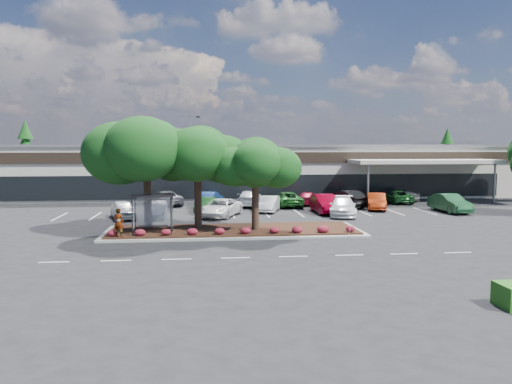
{
  "coord_description": "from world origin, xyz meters",
  "views": [
    {
      "loc": [
        -4.14,
        -30.8,
        6.13
      ],
      "look_at": [
        -0.12,
        6.81,
        2.6
      ],
      "focal_mm": 35.0,
      "sensor_mm": 36.0,
      "label": 1
    }
  ],
  "objects": [
    {
      "name": "car_2",
      "position": [
        -2.63,
        12.11,
        0.76
      ],
      "size": [
        4.45,
        5.99,
        1.51
      ],
      "primitive_type": "imported",
      "rotation": [
        0.0,
        0.0,
        -0.4
      ],
      "color": "white",
      "rests_on": "ground"
    },
    {
      "name": "car_13",
      "position": [
        4.24,
        18.51,
        0.75
      ],
      "size": [
        2.84,
        5.54,
        1.5
      ],
      "primitive_type": "imported",
      "rotation": [
        0.0,
        0.0,
        3.21
      ],
      "color": "#18511A",
      "rests_on": "ground"
    },
    {
      "name": "car_1",
      "position": [
        -8.04,
        12.01,
        0.7
      ],
      "size": [
        1.49,
        4.26,
        1.4
      ],
      "primitive_type": "imported",
      "rotation": [
        0.0,
        0.0,
        0.0
      ],
      "color": "#B7BDC4",
      "rests_on": "ground"
    },
    {
      "name": "car_14",
      "position": [
        6.65,
        19.77,
        0.66
      ],
      "size": [
        2.95,
        4.9,
        1.33
      ],
      "primitive_type": "imported",
      "rotation": [
        0.0,
        0.0,
        2.89
      ],
      "color": "maroon",
      "rests_on": "ground"
    },
    {
      "name": "conifer_north_west",
      "position": [
        -30.0,
        46.0,
        5.0
      ],
      "size": [
        4.4,
        4.4,
        10.0
      ],
      "primitive_type": "cone",
      "color": "#0E360F",
      "rests_on": "ground"
    },
    {
      "name": "shrub_row",
      "position": [
        -2.0,
        1.9,
        0.51
      ],
      "size": [
        17.0,
        0.8,
        0.5
      ],
      "primitive_type": null,
      "color": "maroon",
      "rests_on": "landscape_island"
    },
    {
      "name": "bus_shelter",
      "position": [
        -7.5,
        2.95,
        2.31
      ],
      "size": [
        2.75,
        1.55,
        2.59
      ],
      "color": "black",
      "rests_on": "landscape_island"
    },
    {
      "name": "car_5",
      "position": [
        6.89,
        13.43,
        0.85
      ],
      "size": [
        1.91,
        5.17,
        1.69
      ],
      "primitive_type": "imported",
      "rotation": [
        0.0,
        0.0,
        0.02
      ],
      "color": "maroon",
      "rests_on": "ground"
    },
    {
      "name": "car_11",
      "position": [
        -3.5,
        18.93,
        0.78
      ],
      "size": [
        3.02,
        5.04,
        1.57
      ],
      "primitive_type": "imported",
      "rotation": [
        0.0,
        0.0,
        2.83
      ],
      "color": "navy",
      "rests_on": "ground"
    },
    {
      "name": "car_10",
      "position": [
        -8.06,
        20.77,
        0.75
      ],
      "size": [
        4.31,
        5.97,
        1.51
      ],
      "primitive_type": "imported",
      "rotation": [
        0.0,
        0.0,
        3.52
      ],
      "color": "#515057",
      "rests_on": "ground"
    },
    {
      "name": "island_tree_west",
      "position": [
        -8.0,
        4.5,
        4.21
      ],
      "size": [
        7.2,
        7.2,
        7.89
      ],
      "primitive_type": null,
      "color": "#0E360F",
      "rests_on": "landscape_island"
    },
    {
      "name": "conifer_north_east",
      "position": [
        34.0,
        44.0,
        4.5
      ],
      "size": [
        3.96,
        3.96,
        9.0
      ],
      "primitive_type": "cone",
      "color": "#0E360F",
      "rests_on": "ground"
    },
    {
      "name": "car_4",
      "position": [
        1.98,
        14.88,
        0.72
      ],
      "size": [
        2.76,
        4.61,
        1.43
      ],
      "primitive_type": "imported",
      "rotation": [
        0.0,
        0.0,
        -0.31
      ],
      "color": "silver",
      "rests_on": "ground"
    },
    {
      "name": "car_12",
      "position": [
        0.59,
        19.26,
        0.79
      ],
      "size": [
        3.23,
        5.75,
        1.57
      ],
      "primitive_type": "imported",
      "rotation": [
        0.0,
        0.0,
        2.94
      ],
      "color": "silver",
      "rests_on": "ground"
    },
    {
      "name": "car_8",
      "position": [
        18.51,
        12.71,
        0.84
      ],
      "size": [
        2.11,
        5.21,
        1.68
      ],
      "primitive_type": "imported",
      "rotation": [
        0.0,
        0.0,
        0.07
      ],
      "color": "#1C4E2B",
      "rests_on": "ground"
    },
    {
      "name": "island_tree_mid",
      "position": [
        -4.5,
        5.2,
        3.92
      ],
      "size": [
        6.6,
        6.6,
        7.32
      ],
      "primitive_type": null,
      "color": "#0E360F",
      "rests_on": "landscape_island"
    },
    {
      "name": "car_6",
      "position": [
        8.03,
        11.53,
        0.8
      ],
      "size": [
        3.58,
        5.9,
        1.6
      ],
      "primitive_type": "imported",
      "rotation": [
        0.0,
        0.0,
        -0.26
      ],
      "color": "white",
      "rests_on": "ground"
    },
    {
      "name": "survey_stake",
      "position": [
        4.89,
        -1.0,
        0.63
      ],
      "size": [
        0.07,
        0.14,
        0.98
      ],
      "color": "tan",
      "rests_on": "ground"
    },
    {
      "name": "ground",
      "position": [
        0.0,
        0.0,
        0.0
      ],
      "size": [
        160.0,
        160.0,
        0.0
      ],
      "primitive_type": "plane",
      "color": "black",
      "rests_on": "ground"
    },
    {
      "name": "lane_markings",
      "position": [
        -0.14,
        10.42,
        0.01
      ],
      "size": [
        33.12,
        20.06,
        0.01
      ],
      "color": "silver",
      "rests_on": "ground"
    },
    {
      "name": "car_7",
      "position": [
        12.43,
        15.3,
        0.78
      ],
      "size": [
        2.96,
        5.04,
        1.57
      ],
      "primitive_type": "imported",
      "rotation": [
        0.0,
        0.0,
        -0.29
      ],
      "color": "#9D2C0B",
      "rests_on": "ground"
    },
    {
      "name": "person_waiting",
      "position": [
        -9.56,
        1.7,
        1.19
      ],
      "size": [
        0.79,
        0.64,
        1.87
      ],
      "primitive_type": "imported",
      "rotation": [
        0.0,
        0.0,
        2.82
      ],
      "color": "#594C47",
      "rests_on": "landscape_island"
    },
    {
      "name": "car_0",
      "position": [
        -10.86,
        11.76,
        0.75
      ],
      "size": [
        2.96,
        4.72,
        1.5
      ],
      "primitive_type": "imported",
      "rotation": [
        0.0,
        0.0,
        0.29
      ],
      "color": "white",
      "rests_on": "ground"
    },
    {
      "name": "retail_store",
      "position": [
        0.06,
        33.91,
        3.15
      ],
      "size": [
        80.4,
        25.2,
        6.25
      ],
      "color": "beige",
      "rests_on": "ground"
    },
    {
      "name": "car_16",
      "position": [
        16.44,
        20.28,
        0.68
      ],
      "size": [
        2.29,
        4.89,
        1.35
      ],
      "primitive_type": "imported",
      "rotation": [
        0.0,
        0.0,
        3.13
      ],
      "color": "#14471C",
      "rests_on": "ground"
    },
    {
      "name": "landscape_island",
      "position": [
        -2.0,
        4.0,
        0.12
      ],
      "size": [
        18.0,
        6.0,
        0.26
      ],
      "color": "#9A9B96",
      "rests_on": "ground"
    },
    {
      "name": "island_tree_east",
      "position": [
        -0.5,
        3.7,
        3.51
      ],
      "size": [
        5.8,
        5.8,
        6.5
      ],
      "primitive_type": null,
      "color": "#0E360F",
      "rests_on": "landscape_island"
    },
    {
      "name": "car_15",
      "position": [
        10.12,
        17.57,
        0.83
      ],
      "size": [
        3.41,
        5.35,
        1.67
      ],
      "primitive_type": "imported",
      "rotation": [
        0.0,
        0.0,
        3.5
      ],
      "color": "black",
      "rests_on": "ground"
    },
    {
      "name": "car_3",
      "position": [
        -3.85,
        15.04,
        0.69
      ],
      "size": [
        2.35,
        4.4,
        1.38
      ],
      "primitive_type": "imported",
      "rotation": [
        0.0,
        0.0,
        -0.22
      ],
      "color": "#17431A",
      "rests_on": "ground"
    },
    {
      "name": "light_pole",
      "position": [
        -5.47,
        27.98,
        4.27
      ],
      "size": [
        1.43,
        0.6,
        9.66
      ],
      "rotation": [
        0.0,
        0.0,
        -0.17
      ],
      "color": "#9A9B96",
      "rests_on": "ground"
    },
    {
      "name": "car_17",
      "position": [
        17.71,
        22.04,
        0.73
      ],
      "size": [
        3.2,
        4.65,
        1.47
      ],
      "primitive_type": "imported",
      "rotation": [
        0.0,
        0.0,
        3.52
      ],
      "color": "#4F5055",
      "rests_on": "ground"
    }
  ]
}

